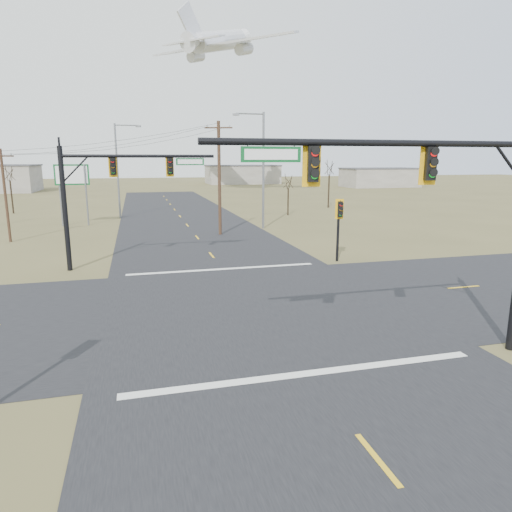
{
  "coord_description": "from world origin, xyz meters",
  "views": [
    {
      "loc": [
        -5.15,
        -20.41,
        6.9
      ],
      "look_at": [
        0.48,
        1.0,
        2.19
      ],
      "focal_mm": 32.0,
      "sensor_mm": 36.0,
      "label": 1
    }
  ],
  "objects": [
    {
      "name": "ground",
      "position": [
        0.0,
        0.0,
        0.0
      ],
      "size": [
        320.0,
        320.0,
        0.0
      ],
      "primitive_type": "plane",
      "color": "brown",
      "rests_on": "ground"
    },
    {
      "name": "road_ew",
      "position": [
        0.0,
        0.0,
        0.01
      ],
      "size": [
        160.0,
        14.0,
        0.02
      ],
      "primitive_type": "cube",
      "color": "black",
      "rests_on": "ground"
    },
    {
      "name": "road_ns",
      "position": [
        0.0,
        0.0,
        0.01
      ],
      "size": [
        14.0,
        160.0,
        0.02
      ],
      "primitive_type": "cube",
      "color": "black",
      "rests_on": "ground"
    },
    {
      "name": "stop_bar_near",
      "position": [
        0.0,
        -7.5,
        0.03
      ],
      "size": [
        12.0,
        0.4,
        0.01
      ],
      "primitive_type": "cube",
      "color": "silver",
      "rests_on": "road_ns"
    },
    {
      "name": "stop_bar_far",
      "position": [
        0.0,
        7.5,
        0.03
      ],
      "size": [
        12.0,
        0.4,
        0.01
      ],
      "primitive_type": "cube",
      "color": "silver",
      "rests_on": "road_ns"
    },
    {
      "name": "mast_arm_near",
      "position": [
        4.49,
        -7.5,
        5.77
      ],
      "size": [
        11.56,
        0.52,
        7.98
      ],
      "rotation": [
        0.0,
        0.0,
        -0.23
      ],
      "color": "black",
      "rests_on": "ground"
    },
    {
      "name": "mast_arm_far",
      "position": [
        -6.59,
        9.77,
        5.52
      ],
      "size": [
        9.5,
        0.59,
        7.69
      ],
      "rotation": [
        0.0,
        0.0,
        0.4
      ],
      "color": "black",
      "rests_on": "ground"
    },
    {
      "name": "pedestal_signal_ne",
      "position": [
        8.09,
        7.79,
        3.16
      ],
      "size": [
        0.67,
        0.58,
        4.31
      ],
      "rotation": [
        0.0,
        0.0,
        -0.37
      ],
      "color": "black",
      "rests_on": "ground"
    },
    {
      "name": "utility_pole_near",
      "position": [
        2.32,
        21.15,
        5.3
      ],
      "size": [
        2.42,
        0.88,
        10.25
      ],
      "rotation": [
        0.0,
        0.0,
        -0.31
      ],
      "color": "#412C1C",
      "rests_on": "ground"
    },
    {
      "name": "utility_pole_far",
      "position": [
        -15.68,
        21.92,
        4.09
      ],
      "size": [
        1.89,
        0.45,
        7.76
      ],
      "rotation": [
        0.0,
        0.0,
        0.17
      ],
      "color": "#412C1C",
      "rests_on": "ground"
    },
    {
      "name": "highway_sign",
      "position": [
        -11.45,
        30.82,
        4.5
      ],
      "size": [
        3.4,
        0.43,
        6.39
      ],
      "rotation": [
        0.0,
        0.0,
        0.1
      ],
      "color": "slate",
      "rests_on": "ground"
    },
    {
      "name": "streetlight_a",
      "position": [
        7.02,
        23.96,
        6.4
      ],
      "size": [
        3.19,
        0.48,
        11.39
      ],
      "rotation": [
        0.0,
        0.0,
        -0.36
      ],
      "color": "slate",
      "rests_on": "ground"
    },
    {
      "name": "streetlight_c",
      "position": [
        -6.82,
        36.25,
        6.15
      ],
      "size": [
        3.07,
        0.48,
        10.95
      ],
      "rotation": [
        0.0,
        0.0,
        -0.38
      ],
      "color": "slate",
      "rests_on": "ground"
    },
    {
      "name": "bare_tree_b",
      "position": [
        -20.65,
        44.79,
        5.19
      ],
      "size": [
        3.34,
        3.34,
        6.5
      ],
      "rotation": [
        0.0,
        0.0,
        0.41
      ],
      "color": "black",
      "rests_on": "ground"
    },
    {
      "name": "bare_tree_c",
      "position": [
        13.28,
        33.91,
        4.25
      ],
      "size": [
        2.43,
        2.43,
        5.42
      ],
      "rotation": [
        0.0,
        0.0,
        -0.06
      ],
      "color": "black",
      "rests_on": "ground"
    },
    {
      "name": "bare_tree_d",
      "position": [
        21.91,
        41.13,
        5.79
      ],
      "size": [
        3.49,
        3.49,
        7.18
      ],
      "rotation": [
        0.0,
        0.0,
        -0.35
      ],
      "color": "black",
      "rests_on": "ground"
    },
    {
      "name": "warehouse_mid",
      "position": [
        25.0,
        110.0,
        2.5
      ],
      "size": [
        20.0,
        12.0,
        5.0
      ],
      "primitive_type": "cube",
      "color": "#A9A396",
      "rests_on": "ground"
    },
    {
      "name": "warehouse_right",
      "position": [
        55.0,
        85.0,
        2.25
      ],
      "size": [
        18.0,
        10.0,
        4.5
      ],
      "primitive_type": "cube",
      "color": "#A9A396",
      "rests_on": "ground"
    },
    {
      "name": "jet_airliner",
      "position": [
        11.24,
        68.94,
        28.3
      ],
      "size": [
        29.93,
        29.83,
        13.97
      ],
      "rotation": [
        0.0,
        -0.25,
        0.74
      ],
      "color": "silver"
    }
  ]
}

